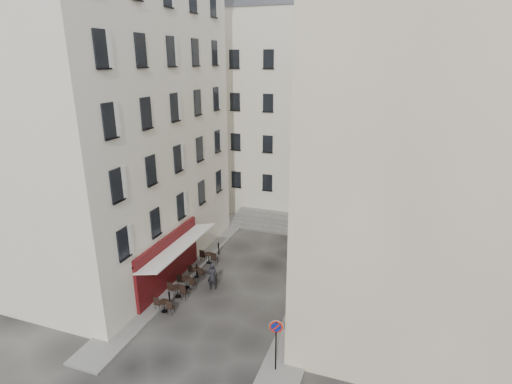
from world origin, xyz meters
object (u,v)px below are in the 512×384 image
at_px(no_parking_sign, 276,336).
at_px(bistro_table_a, 164,305).
at_px(bistro_table_b, 178,290).
at_px(pedestrian, 212,276).

bearing_deg(no_parking_sign, bistro_table_a, 147.52).
relative_size(bistro_table_b, pedestrian, 0.73).
xyz_separation_m(no_parking_sign, bistro_table_b, (-7.44, 3.95, -1.50)).
bearing_deg(bistro_table_a, pedestrian, 63.34).
xyz_separation_m(bistro_table_b, pedestrian, (1.61, 1.54, 0.44)).
height_order(no_parking_sign, bistro_table_a, no_parking_sign).
distance_m(bistro_table_a, pedestrian, 3.55).
bearing_deg(no_parking_sign, bistro_table_b, 137.09).
bearing_deg(bistro_table_a, no_parking_sign, -17.51).
height_order(bistro_table_b, pedestrian, pedestrian).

